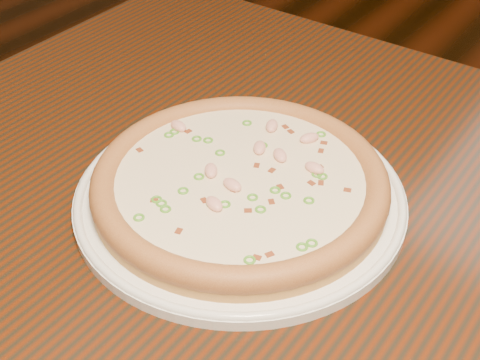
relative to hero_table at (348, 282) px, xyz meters
The scene contains 3 objects.
hero_table is the anchor object (origin of this frame).
plate 0.17m from the hero_table, 157.38° to the right, with size 0.36×0.36×0.02m.
pizza 0.18m from the hero_table, 157.47° to the right, with size 0.32×0.32×0.03m.
Camera 1 is at (-0.04, -1.31, 1.23)m, focal length 50.00 mm.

